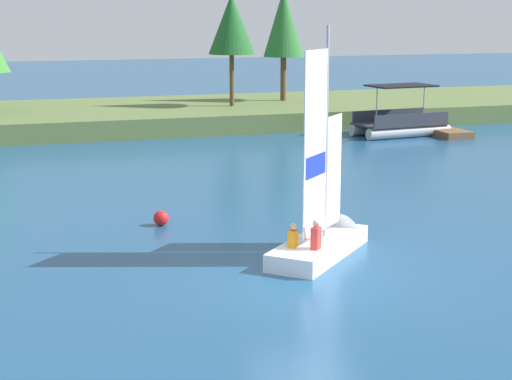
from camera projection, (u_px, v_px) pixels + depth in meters
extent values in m
plane|color=navy|center=(303.00, 287.00, 20.62)|extent=(200.00, 200.00, 0.00)
cube|color=#5B703D|center=(112.00, 117.00, 49.39)|extent=(80.00, 12.07, 1.07)
cylinder|color=brown|center=(232.00, 80.00, 49.84)|extent=(0.27, 0.27, 3.04)
cone|color=#1E5B23|center=(231.00, 24.00, 49.16)|extent=(2.72, 2.72, 3.47)
cylinder|color=brown|center=(283.00, 79.00, 53.00)|extent=(0.36, 0.36, 2.73)
cone|color=#286B2D|center=(284.00, 22.00, 52.28)|extent=(2.50, 2.50, 4.21)
cube|color=brown|center=(435.00, 129.00, 46.71)|extent=(1.58, 5.63, 0.37)
cube|color=white|center=(319.00, 248.00, 23.15)|extent=(3.88, 3.90, 0.48)
cone|color=white|center=(345.00, 231.00, 24.95)|extent=(1.61, 1.61, 1.25)
cylinder|color=#B7B7BC|center=(326.00, 133.00, 22.86)|extent=(0.08, 0.08, 5.74)
cube|color=white|center=(315.00, 143.00, 22.25)|extent=(1.07, 1.09, 4.88)
cube|color=#1E33B2|center=(315.00, 166.00, 22.37)|extent=(0.97, 0.98, 0.59)
cube|color=white|center=(334.00, 170.00, 23.63)|extent=(0.74, 0.75, 3.09)
cylinder|color=#B7B7BC|center=(314.00, 234.00, 22.76)|extent=(1.10, 1.11, 0.06)
cube|color=red|center=(316.00, 238.00, 22.08)|extent=(0.34, 0.34, 0.59)
sphere|color=tan|center=(316.00, 223.00, 22.00)|extent=(0.20, 0.20, 0.20)
cube|color=orange|center=(293.00, 239.00, 22.27)|extent=(0.34, 0.34, 0.45)
sphere|color=tan|center=(293.00, 226.00, 22.20)|extent=(0.20, 0.20, 0.20)
cylinder|color=#B2B2B7|center=(391.00, 128.00, 46.45)|extent=(5.06, 1.16, 0.60)
cylinder|color=#B2B2B7|center=(409.00, 132.00, 44.89)|extent=(5.06, 1.16, 0.60)
cube|color=#2D333D|center=(400.00, 123.00, 45.60)|extent=(5.06, 2.88, 0.10)
cube|color=#2D333D|center=(389.00, 115.00, 46.49)|extent=(4.61, 0.62, 0.60)
cube|color=#2D333D|center=(412.00, 119.00, 44.56)|extent=(4.61, 0.62, 0.60)
cylinder|color=#B2B2B7|center=(424.00, 103.00, 46.00)|extent=(0.06, 0.06, 1.94)
cylinder|color=#B2B2B7|center=(377.00, 106.00, 44.77)|extent=(0.06, 0.06, 1.94)
cube|color=black|center=(401.00, 86.00, 45.18)|extent=(3.64, 2.49, 0.08)
sphere|color=red|center=(161.00, 218.00, 26.46)|extent=(0.48, 0.48, 0.48)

